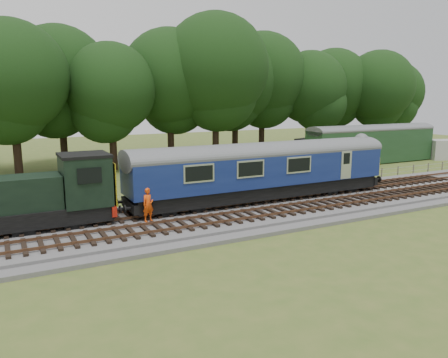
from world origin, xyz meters
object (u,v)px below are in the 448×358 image
worker (148,205)px  parked_coach (372,142)px  dmu_railcar (263,166)px  shunter_loco (31,198)px

worker → parked_coach: 31.15m
worker → parked_coach: bearing=5.5°
dmu_railcar → parked_coach: 23.06m
shunter_loco → worker: bearing=-13.8°
parked_coach → worker: bearing=-157.2°
shunter_loco → worker: size_ratio=4.78×
dmu_railcar → worker: bearing=-170.4°
worker → shunter_loco: bearing=149.3°
dmu_railcar → parked_coach: dmu_railcar is taller
parked_coach → dmu_railcar: bearing=-152.6°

